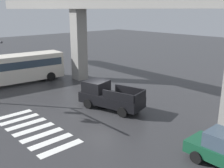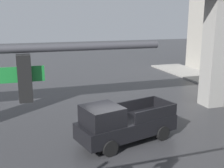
{
  "view_description": "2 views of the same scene",
  "coord_description": "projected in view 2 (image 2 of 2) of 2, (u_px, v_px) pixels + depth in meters",
  "views": [
    {
      "loc": [
        14.98,
        -12.64,
        7.56
      ],
      "look_at": [
        -1.33,
        2.33,
        1.23
      ],
      "focal_mm": 42.09,
      "sensor_mm": 36.0,
      "label": 1
    },
    {
      "loc": [
        -4.13,
        -11.77,
        6.13
      ],
      "look_at": [
        0.76,
        3.09,
        2.36
      ],
      "focal_mm": 44.35,
      "sensor_mm": 36.0,
      "label": 2
    }
  ],
  "objects": [
    {
      "name": "pickup_truck",
      "position": [
        122.0,
        124.0,
        13.76
      ],
      "size": [
        5.41,
        3.08,
        2.08
      ],
      "color": "black",
      "rests_on": "ground"
    },
    {
      "name": "ground_plane",
      "position": [
        117.0,
        146.0,
        13.56
      ],
      "size": [
        120.0,
        120.0,
        0.0
      ],
      "primitive_type": "plane",
      "color": "#2D2D30"
    }
  ]
}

